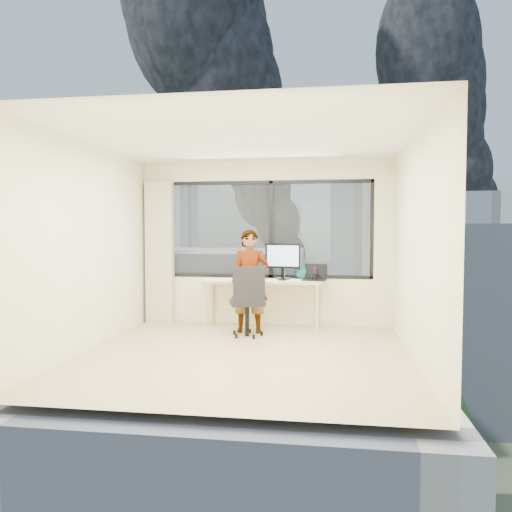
% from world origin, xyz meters
% --- Properties ---
extents(floor, '(4.00, 4.00, 0.01)m').
position_xyz_m(floor, '(0.00, 0.00, 0.00)').
color(floor, beige).
rests_on(floor, ground).
extents(ceiling, '(4.00, 4.00, 0.01)m').
position_xyz_m(ceiling, '(0.00, 0.00, 2.60)').
color(ceiling, white).
rests_on(ceiling, ground).
extents(wall_front, '(4.00, 0.01, 2.60)m').
position_xyz_m(wall_front, '(0.00, -2.00, 1.30)').
color(wall_front, beige).
rests_on(wall_front, ground).
extents(wall_left, '(0.01, 4.00, 2.60)m').
position_xyz_m(wall_left, '(-2.00, 0.00, 1.30)').
color(wall_left, beige).
rests_on(wall_left, ground).
extents(wall_right, '(0.01, 4.00, 2.60)m').
position_xyz_m(wall_right, '(2.00, 0.00, 1.30)').
color(wall_right, beige).
rests_on(wall_right, ground).
extents(window_wall, '(3.30, 0.16, 1.55)m').
position_xyz_m(window_wall, '(0.05, 2.00, 1.52)').
color(window_wall, black).
rests_on(window_wall, ground).
extents(curtain, '(0.45, 0.14, 2.30)m').
position_xyz_m(curtain, '(-1.72, 1.88, 1.15)').
color(curtain, beige).
rests_on(curtain, floor).
extents(desk, '(1.80, 0.60, 0.75)m').
position_xyz_m(desk, '(0.00, 1.66, 0.38)').
color(desk, beige).
rests_on(desk, floor).
extents(chair, '(0.66, 0.66, 1.03)m').
position_xyz_m(chair, '(-0.13, 1.04, 0.52)').
color(chair, black).
rests_on(chair, floor).
extents(person, '(0.57, 0.39, 1.52)m').
position_xyz_m(person, '(-0.14, 1.31, 0.76)').
color(person, '#2D2D33').
rests_on(person, floor).
extents(monitor, '(0.58, 0.22, 0.57)m').
position_xyz_m(monitor, '(0.31, 1.80, 1.03)').
color(monitor, black).
rests_on(monitor, desk).
extents(game_console, '(0.42, 0.38, 0.08)m').
position_xyz_m(game_console, '(-0.25, 1.86, 0.79)').
color(game_console, white).
rests_on(game_console, desk).
extents(laptop, '(0.40, 0.42, 0.22)m').
position_xyz_m(laptop, '(0.80, 1.67, 0.86)').
color(laptop, black).
rests_on(laptop, desk).
extents(cellphone, '(0.11, 0.07, 0.01)m').
position_xyz_m(cellphone, '(0.32, 1.58, 0.76)').
color(cellphone, black).
rests_on(cellphone, desk).
extents(pen_cup, '(0.11, 0.11, 0.11)m').
position_xyz_m(pen_cup, '(0.80, 1.66, 0.80)').
color(pen_cup, black).
rests_on(pen_cup, desk).
extents(handbag, '(0.29, 0.21, 0.20)m').
position_xyz_m(handbag, '(0.63, 1.87, 0.85)').
color(handbag, '#0D4D4E').
rests_on(handbag, desk).
extents(exterior_ground, '(400.00, 400.00, 0.04)m').
position_xyz_m(exterior_ground, '(0.00, 120.00, -14.00)').
color(exterior_ground, '#515B3D').
rests_on(exterior_ground, ground).
extents(near_bldg_a, '(16.00, 12.00, 14.00)m').
position_xyz_m(near_bldg_a, '(-9.00, 30.00, -7.00)').
color(near_bldg_a, '#EDE6C6').
rests_on(near_bldg_a, exterior_ground).
extents(near_bldg_b, '(14.00, 13.00, 16.00)m').
position_xyz_m(near_bldg_b, '(12.00, 38.00, -6.00)').
color(near_bldg_b, white).
rests_on(near_bldg_b, exterior_ground).
extents(far_tower_a, '(14.00, 14.00, 28.00)m').
position_xyz_m(far_tower_a, '(-35.00, 95.00, 0.00)').
color(far_tower_a, silver).
rests_on(far_tower_a, exterior_ground).
extents(far_tower_b, '(13.00, 13.00, 30.00)m').
position_xyz_m(far_tower_b, '(8.00, 120.00, 1.00)').
color(far_tower_b, silver).
rests_on(far_tower_b, exterior_ground).
extents(far_tower_c, '(15.00, 15.00, 26.00)m').
position_xyz_m(far_tower_c, '(45.00, 140.00, -1.00)').
color(far_tower_c, silver).
rests_on(far_tower_c, exterior_ground).
extents(far_tower_d, '(16.00, 14.00, 22.00)m').
position_xyz_m(far_tower_d, '(-60.00, 150.00, -3.00)').
color(far_tower_d, silver).
rests_on(far_tower_d, exterior_ground).
extents(hill_a, '(288.00, 216.00, 90.00)m').
position_xyz_m(hill_a, '(-120.00, 320.00, -14.00)').
color(hill_a, slate).
rests_on(hill_a, exterior_ground).
extents(hill_b, '(300.00, 220.00, 96.00)m').
position_xyz_m(hill_b, '(100.00, 320.00, -14.00)').
color(hill_b, slate).
rests_on(hill_b, exterior_ground).
extents(tree_a, '(7.00, 7.00, 8.00)m').
position_xyz_m(tree_a, '(-16.00, 22.00, -10.00)').
color(tree_a, '#234D19').
rests_on(tree_a, exterior_ground).
extents(tree_b, '(7.60, 7.60, 9.00)m').
position_xyz_m(tree_b, '(4.00, 18.00, -9.50)').
color(tree_b, '#234D19').
rests_on(tree_b, exterior_ground).
extents(smoke_plume_a, '(40.00, 24.00, 90.00)m').
position_xyz_m(smoke_plume_a, '(-10.00, 150.00, 39.00)').
color(smoke_plume_a, black).
rests_on(smoke_plume_a, exterior_ground).
extents(smoke_plume_b, '(30.00, 18.00, 70.00)m').
position_xyz_m(smoke_plume_b, '(55.00, 170.00, 27.00)').
color(smoke_plume_b, black).
rests_on(smoke_plume_b, exterior_ground).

